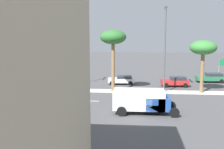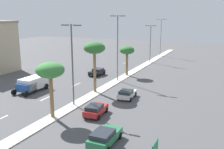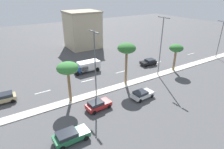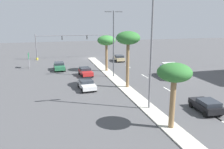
# 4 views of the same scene
# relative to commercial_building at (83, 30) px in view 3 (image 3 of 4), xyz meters

# --- Properties ---
(ground_plane) EXTENTS (160.00, 160.00, 0.00)m
(ground_plane) POSITION_rel_commercial_building_xyz_m (27.80, 1.74, -5.45)
(ground_plane) COLOR #4C4C4F
(median_curb) EXTENTS (1.80, 82.42, 0.12)m
(median_curb) POSITION_rel_commercial_building_xyz_m (27.80, 10.90, -5.39)
(median_curb) COLOR beige
(median_curb) RESTS_ON ground
(lane_stripe_rear) EXTENTS (0.20, 2.80, 0.01)m
(lane_stripe_rear) POSITION_rel_commercial_building_xyz_m (22.27, -18.07, -5.44)
(lane_stripe_rear) COLOR silver
(lane_stripe_rear) RESTS_ON ground
(lane_stripe_center) EXTENTS (0.20, 2.80, 0.01)m
(lane_stripe_center) POSITION_rel_commercial_building_xyz_m (22.27, -9.27, -5.44)
(lane_stripe_center) COLOR silver
(lane_stripe_center) RESTS_ON ground
(lane_stripe_right) EXTENTS (0.20, 2.80, 0.01)m
(lane_stripe_right) POSITION_rel_commercial_building_xyz_m (22.27, -1.07, -5.44)
(lane_stripe_right) COLOR silver
(lane_stripe_right) RESTS_ON ground
(lane_stripe_leading) EXTENTS (0.20, 2.80, 0.01)m
(lane_stripe_leading) POSITION_rel_commercial_building_xyz_m (22.27, 7.89, -5.44)
(lane_stripe_leading) COLOR silver
(lane_stripe_leading) RESTS_ON ground
(lane_stripe_left) EXTENTS (0.20, 2.80, 0.01)m
(lane_stripe_left) POSITION_rel_commercial_building_xyz_m (22.27, 9.67, -5.44)
(lane_stripe_left) COLOR silver
(lane_stripe_left) RESTS_ON ground
(lane_stripe_outboard) EXTENTS (0.20, 2.80, 0.01)m
(lane_stripe_outboard) POSITION_rel_commercial_building_xyz_m (22.27, 22.74, -5.44)
(lane_stripe_outboard) COLOR silver
(lane_stripe_outboard) RESTS_ON ground
(commercial_building) EXTENTS (8.84, 9.55, 10.86)m
(commercial_building) POSITION_rel_commercial_building_xyz_m (0.00, 0.00, 0.00)
(commercial_building) COLOR tan
(commercial_building) RESTS_ON ground
(palm_tree_center) EXTENTS (3.34, 3.34, 6.62)m
(palm_tree_center) POSITION_rel_commercial_building_xyz_m (27.67, -14.89, 0.22)
(palm_tree_center) COLOR olive
(palm_tree_center) RESTS_ON median_curb
(palm_tree_outboard) EXTENTS (3.34, 3.34, 7.90)m
(palm_tree_outboard) POSITION_rel_commercial_building_xyz_m (27.42, -3.64, 1.44)
(palm_tree_outboard) COLOR olive
(palm_tree_outboard) RESTS_ON median_curb
(palm_tree_right) EXTENTS (2.96, 2.96, 5.87)m
(palm_tree_right) POSITION_rel_commercial_building_xyz_m (27.79, 9.30, -0.47)
(palm_tree_right) COLOR olive
(palm_tree_right) RESTS_ON median_curb
(street_lamp_near) EXTENTS (2.90, 0.24, 10.79)m
(street_lamp_near) POSITION_rel_commercial_building_xyz_m (27.64, -10.16, 0.93)
(street_lamp_near) COLOR #515459
(street_lamp_near) RESTS_ON median_curb
(street_lamp_front) EXTENTS (2.90, 0.24, 11.89)m
(street_lamp_front) POSITION_rel_commercial_building_xyz_m (27.77, 4.55, 1.49)
(street_lamp_front) COLOR slate
(street_lamp_front) RESTS_ON median_curb
(street_lamp_rear) EXTENTS (2.90, 0.24, 9.43)m
(street_lamp_rear) POSITION_rel_commercial_building_xyz_m (27.82, 25.65, 0.22)
(street_lamp_rear) COLOR slate
(street_lamp_rear) RESTS_ON median_curb
(sedan_red_mid) EXTENTS (2.20, 3.96, 1.42)m
(sedan_red_mid) POSITION_rel_commercial_building_xyz_m (32.11, -12.20, -4.68)
(sedan_red_mid) COLOR red
(sedan_red_mid) RESTS_ON ground
(sedan_white_outboard) EXTENTS (2.23, 3.99, 1.32)m
(sedan_white_outboard) POSITION_rel_commercial_building_xyz_m (33.18, -4.45, -4.73)
(sedan_white_outboard) COLOR silver
(sedan_white_outboard) RESTS_ON ground
(sedan_black_far) EXTENTS (2.26, 3.94, 1.38)m
(sedan_black_far) POSITION_rel_commercial_building_xyz_m (22.27, 6.88, -4.70)
(sedan_black_far) COLOR black
(sedan_black_far) RESTS_ON ground
(sedan_green_trailing) EXTENTS (2.11, 4.27, 1.45)m
(sedan_green_trailing) POSITION_rel_commercial_building_xyz_m (36.28, -18.20, -4.67)
(sedan_green_trailing) COLOR #287047
(sedan_green_trailing) RESTS_ON ground
(sedan_tan_right) EXTENTS (2.15, 4.40, 1.50)m
(sedan_tan_right) POSITION_rel_commercial_building_xyz_m (22.33, -24.35, -4.65)
(sedan_tan_right) COLOR tan
(sedan_tan_right) RESTS_ON ground
(box_truck) EXTENTS (2.67, 6.08, 2.23)m
(box_truck) POSITION_rel_commercial_building_xyz_m (17.95, -7.37, -4.20)
(box_truck) COLOR #234C99
(box_truck) RESTS_ON ground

